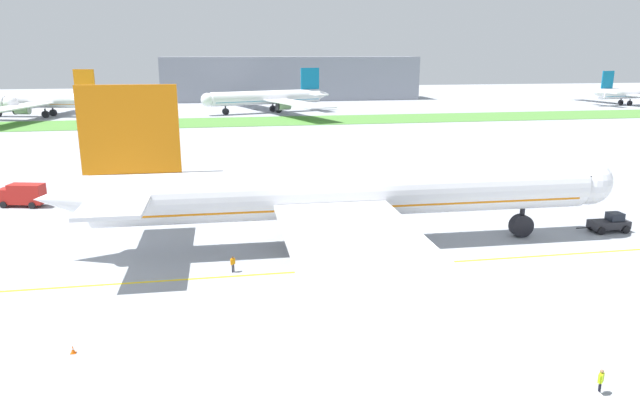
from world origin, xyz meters
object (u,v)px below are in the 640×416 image
at_px(pushback_tug, 610,223).
at_px(parked_airliner_far_outer, 630,94).
at_px(traffic_cone_port_wing, 73,349).
at_px(service_truck_baggage_loader, 22,194).
at_px(airliner_foreground, 341,193).
at_px(ground_crew_wingwalker_port, 601,379).
at_px(parked_airliner_far_centre, 41,101).
at_px(ground_crew_wingwalker_starboard, 429,332).
at_px(ground_crew_marshaller_front, 233,262).
at_px(parked_airliner_far_right, 269,98).

bearing_deg(pushback_tug, parked_airliner_far_outer, 51.93).
relative_size(traffic_cone_port_wing, service_truck_baggage_loader, 0.09).
relative_size(airliner_foreground, pushback_tug, 15.74).
xyz_separation_m(ground_crew_wingwalker_port, service_truck_baggage_loader, (-47.63, 53.41, 0.65)).
relative_size(airliner_foreground, traffic_cone_port_wing, 168.98).
bearing_deg(parked_airliner_far_outer, parked_airliner_far_centre, -178.81).
bearing_deg(ground_crew_wingwalker_starboard, parked_airliner_far_centre, 112.46).
bearing_deg(traffic_cone_port_wing, pushback_tug, 18.84).
xyz_separation_m(ground_crew_wingwalker_starboard, parked_airliner_far_centre, (-67.55, 163.38, 3.95)).
relative_size(airliner_foreground, ground_crew_marshaller_front, 62.23).
xyz_separation_m(ground_crew_wingwalker_port, ground_crew_wingwalker_starboard, (-8.00, 7.56, 0.06)).
bearing_deg(pushback_tug, service_truck_baggage_loader, 161.00).
bearing_deg(parked_airliner_far_right, parked_airliner_far_outer, 1.53).
bearing_deg(ground_crew_wingwalker_port, parked_airliner_far_right, 91.16).
distance_m(airliner_foreground, ground_crew_wingwalker_port, 31.74).
distance_m(airliner_foreground, parked_airliner_far_centre, 155.74).
height_order(ground_crew_wingwalker_starboard, parked_airliner_far_outer, parked_airliner_far_outer).
xyz_separation_m(ground_crew_marshaller_front, parked_airliner_far_right, (17.52, 147.35, 4.02)).
height_order(ground_crew_wingwalker_starboard, traffic_cone_port_wing, ground_crew_wingwalker_starboard).
relative_size(traffic_cone_port_wing, parked_airliner_far_centre, 0.01).
bearing_deg(pushback_tug, ground_crew_marshaller_front, -173.16).
bearing_deg(service_truck_baggage_loader, airliner_foreground, -31.64).
relative_size(ground_crew_marshaller_front, ground_crew_wingwalker_starboard, 0.90).
distance_m(ground_crew_wingwalker_port, parked_airliner_far_outer, 222.11).
relative_size(ground_crew_wingwalker_port, service_truck_baggage_loader, 0.27).
height_order(traffic_cone_port_wing, parked_airliner_far_right, parked_airliner_far_right).
bearing_deg(service_truck_baggage_loader, ground_crew_wingwalker_starboard, -49.16).
bearing_deg(service_truck_baggage_loader, ground_crew_wingwalker_port, -48.27).
distance_m(ground_crew_wingwalker_port, ground_crew_wingwalker_starboard, 11.01).
relative_size(ground_crew_wingwalker_starboard, service_truck_baggage_loader, 0.28).
bearing_deg(parked_airliner_far_right, service_truck_baggage_loader, -110.49).
bearing_deg(parked_airliner_far_centre, ground_crew_marshaller_front, -69.59).
bearing_deg(ground_crew_wingwalker_port, ground_crew_wingwalker_starboard, 136.63).
bearing_deg(airliner_foreground, parked_airliner_far_centre, 115.10).
height_order(airliner_foreground, traffic_cone_port_wing, airliner_foreground).
bearing_deg(ground_crew_marshaller_front, traffic_cone_port_wing, -130.30).
distance_m(ground_crew_wingwalker_starboard, service_truck_baggage_loader, 60.61).
xyz_separation_m(airliner_foreground, traffic_cone_port_wing, (-22.85, -19.02, -5.50)).
height_order(ground_crew_marshaller_front, parked_airliner_far_centre, parked_airliner_far_centre).
distance_m(pushback_tug, ground_crew_wingwalker_starboard, 37.13).
bearing_deg(traffic_cone_port_wing, ground_crew_wingwalker_port, -18.61).
height_order(parked_airliner_far_centre, parked_airliner_far_outer, parked_airliner_far_centre).
relative_size(parked_airliner_far_right, parked_airliner_far_outer, 1.27).
xyz_separation_m(pushback_tug, parked_airliner_far_right, (-25.47, 142.19, 3.97)).
xyz_separation_m(traffic_cone_port_wing, service_truck_baggage_loader, (-15.29, 42.52, 1.37)).
xyz_separation_m(pushback_tug, service_truck_baggage_loader, (-69.64, 23.98, 0.64)).
xyz_separation_m(service_truck_baggage_loader, parked_airliner_far_centre, (-27.92, 117.53, 3.36)).
bearing_deg(ground_crew_wingwalker_port, pushback_tug, 53.22).
xyz_separation_m(pushback_tug, ground_crew_wingwalker_starboard, (-30.00, -21.87, 0.06)).
bearing_deg(traffic_cone_port_wing, parked_airliner_far_outer, 44.28).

